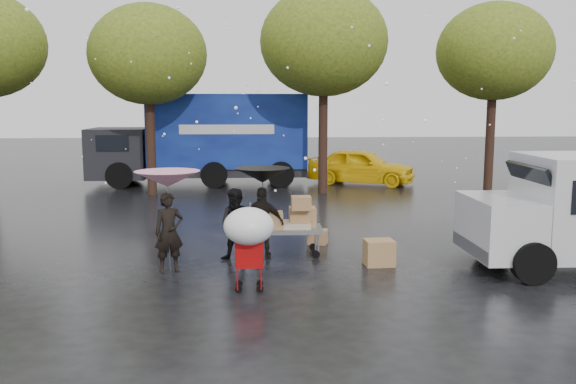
{
  "coord_description": "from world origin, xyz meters",
  "views": [
    {
      "loc": [
        0.07,
        -11.35,
        3.18
      ],
      "look_at": [
        0.76,
        1.0,
        1.36
      ],
      "focal_mm": 38.0,
      "sensor_mm": 36.0,
      "label": 1
    }
  ],
  "objects": [
    {
      "name": "person_black",
      "position": [
        0.24,
        0.9,
        0.74
      ],
      "size": [
        0.91,
        0.5,
        1.48
      ],
      "primitive_type": "imported",
      "rotation": [
        0.0,
        0.0,
        2.98
      ],
      "color": "black",
      "rests_on": "ground"
    },
    {
      "name": "person_middle",
      "position": [
        -0.28,
        0.67,
        0.74
      ],
      "size": [
        0.86,
        0.77,
        1.48
      ],
      "primitive_type": "imported",
      "rotation": [
        0.0,
        0.0,
        -0.33
      ],
      "color": "black",
      "rests_on": "ground"
    },
    {
      "name": "blue_truck",
      "position": [
        -1.76,
        12.53,
        1.76
      ],
      "size": [
        8.3,
        2.6,
        3.5
      ],
      "color": "navy",
      "rests_on": "ground"
    },
    {
      "name": "tree_row",
      "position": [
        -0.47,
        10.0,
        5.02
      ],
      "size": [
        21.6,
        4.4,
        7.12
      ],
      "color": "black",
      "rests_on": "ground"
    },
    {
      "name": "vendor_cart",
      "position": [
        0.81,
        1.13,
        0.73
      ],
      "size": [
        1.52,
        0.8,
        1.27
      ],
      "color": "slate",
      "rests_on": "ground"
    },
    {
      "name": "person_pink",
      "position": [
        -1.54,
        -0.0,
        0.76
      ],
      "size": [
        0.64,
        0.53,
        1.51
      ],
      "primitive_type": "imported",
      "rotation": [
        0.0,
        0.0,
        0.35
      ],
      "color": "black",
      "rests_on": "ground"
    },
    {
      "name": "umbrella_black",
      "position": [
        0.24,
        0.9,
        1.72
      ],
      "size": [
        1.12,
        1.12,
        1.87
      ],
      "color": "#4C4C4C",
      "rests_on": "ground"
    },
    {
      "name": "box_ground_near",
      "position": [
        2.52,
        0.21,
        0.25
      ],
      "size": [
        0.59,
        0.48,
        0.51
      ],
      "primitive_type": "cube",
      "rotation": [
        0.0,
        0.0,
        0.06
      ],
      "color": "olive",
      "rests_on": "ground"
    },
    {
      "name": "umbrella_pink",
      "position": [
        -1.54,
        -0.0,
        1.77
      ],
      "size": [
        1.22,
        1.22,
        1.92
      ],
      "color": "#4C4C4C",
      "rests_on": "ground"
    },
    {
      "name": "ground",
      "position": [
        0.0,
        0.0,
        0.0
      ],
      "size": [
        90.0,
        90.0,
        0.0
      ],
      "primitive_type": "plane",
      "color": "black",
      "rests_on": "ground"
    },
    {
      "name": "box_ground_far",
      "position": [
        1.5,
        2.12,
        0.16
      ],
      "size": [
        0.5,
        0.44,
        0.33
      ],
      "primitive_type": "cube",
      "rotation": [
        0.0,
        0.0,
        -0.3
      ],
      "color": "olive",
      "rests_on": "ground"
    },
    {
      "name": "yellow_taxi",
      "position": [
        4.26,
        12.17,
        0.71
      ],
      "size": [
        4.48,
        3.16,
        1.42
      ],
      "primitive_type": "imported",
      "rotation": [
        0.0,
        0.0,
        1.17
      ],
      "color": "yellow",
      "rests_on": "ground"
    },
    {
      "name": "shopping_cart",
      "position": [
        -0.03,
        -1.4,
        1.06
      ],
      "size": [
        0.84,
        0.84,
        1.46
      ],
      "color": "#AB090A",
      "rests_on": "ground"
    }
  ]
}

